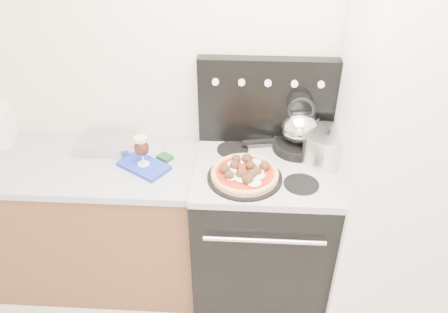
# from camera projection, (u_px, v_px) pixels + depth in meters

# --- Properties ---
(room_shell) EXTENTS (3.52, 3.01, 2.52)m
(room_shell) POSITION_uv_depth(u_px,v_px,m) (251.00, 238.00, 1.43)
(room_shell) COLOR silver
(room_shell) RESTS_ON ground
(base_cabinet) EXTENTS (1.45, 0.60, 0.86)m
(base_cabinet) POSITION_uv_depth(u_px,v_px,m) (81.00, 223.00, 2.69)
(base_cabinet) COLOR brown
(base_cabinet) RESTS_ON ground
(countertop) EXTENTS (1.48, 0.63, 0.04)m
(countertop) POSITION_uv_depth(u_px,v_px,m) (66.00, 163.00, 2.44)
(countertop) COLOR #A5A4B0
(countertop) RESTS_ON base_cabinet
(stove_body) EXTENTS (0.76, 0.65, 0.88)m
(stove_body) POSITION_uv_depth(u_px,v_px,m) (261.00, 232.00, 2.61)
(stove_body) COLOR black
(stove_body) RESTS_ON ground
(cooktop) EXTENTS (0.76, 0.65, 0.04)m
(cooktop) POSITION_uv_depth(u_px,v_px,m) (265.00, 169.00, 2.35)
(cooktop) COLOR #ADADB2
(cooktop) RESTS_ON stove_body
(backguard) EXTENTS (0.76, 0.08, 0.50)m
(backguard) POSITION_uv_depth(u_px,v_px,m) (266.00, 101.00, 2.43)
(backguard) COLOR black
(backguard) RESTS_ON cooktop
(fridge) EXTENTS (0.64, 0.68, 1.90)m
(fridge) POSITION_uv_depth(u_px,v_px,m) (400.00, 169.00, 2.27)
(fridge) COLOR silver
(fridge) RESTS_ON ground
(foil_sheet) EXTENTS (0.31, 0.23, 0.06)m
(foil_sheet) POSITION_uv_depth(u_px,v_px,m) (107.00, 144.00, 2.51)
(foil_sheet) COLOR silver
(foil_sheet) RESTS_ON countertop
(oven_mitt) EXTENTS (0.31, 0.28, 0.02)m
(oven_mitt) POSITION_uv_depth(u_px,v_px,m) (144.00, 166.00, 2.36)
(oven_mitt) COLOR #1D31AB
(oven_mitt) RESTS_ON countertop
(beer_glass) EXTENTS (0.08, 0.08, 0.17)m
(beer_glass) POSITION_uv_depth(u_px,v_px,m) (142.00, 151.00, 2.30)
(beer_glass) COLOR black
(beer_glass) RESTS_ON oven_mitt
(pizza_pan) EXTENTS (0.50, 0.50, 0.01)m
(pizza_pan) POSITION_uv_depth(u_px,v_px,m) (245.00, 177.00, 2.25)
(pizza_pan) COLOR black
(pizza_pan) RESTS_ON cooktop
(pizza) EXTENTS (0.38, 0.38, 0.05)m
(pizza) POSITION_uv_depth(u_px,v_px,m) (245.00, 172.00, 2.23)
(pizza) COLOR gold
(pizza) RESTS_ON pizza_pan
(skillet) EXTENTS (0.33, 0.33, 0.05)m
(skillet) POSITION_uv_depth(u_px,v_px,m) (297.00, 145.00, 2.47)
(skillet) COLOR black
(skillet) RESTS_ON cooktop
(tea_kettle) EXTENTS (0.22, 0.22, 0.23)m
(tea_kettle) POSITION_uv_depth(u_px,v_px,m) (300.00, 124.00, 2.39)
(tea_kettle) COLOR silver
(tea_kettle) RESTS_ON skillet
(stock_pot) EXTENTS (0.25, 0.25, 0.17)m
(stock_pot) POSITION_uv_depth(u_px,v_px,m) (325.00, 148.00, 2.33)
(stock_pot) COLOR silver
(stock_pot) RESTS_ON cooktop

